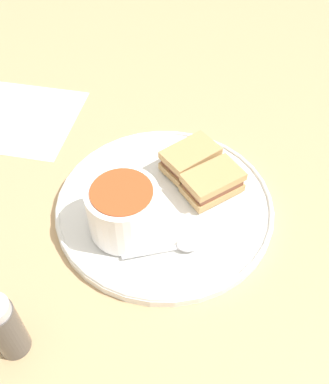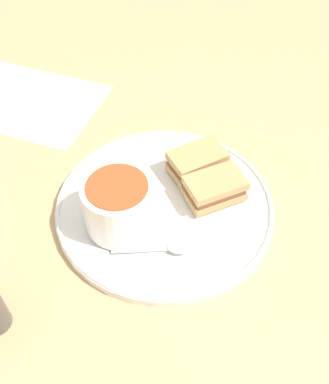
% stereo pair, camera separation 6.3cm
% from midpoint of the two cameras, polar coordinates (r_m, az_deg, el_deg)
% --- Properties ---
extents(ground_plane, '(2.40, 2.40, 0.00)m').
position_cam_midpoint_polar(ground_plane, '(0.66, -2.73, -2.35)').
color(ground_plane, tan).
extents(plate, '(0.31, 0.31, 0.02)m').
position_cam_midpoint_polar(plate, '(0.65, -2.76, -1.86)').
color(plate, white).
rests_on(plate, ground_plane).
extents(soup_bowl, '(0.10, 0.10, 0.07)m').
position_cam_midpoint_polar(soup_bowl, '(0.59, -8.28, -2.43)').
color(soup_bowl, white).
rests_on(soup_bowl, plate).
extents(spoon, '(0.08, 0.09, 0.01)m').
position_cam_midpoint_polar(spoon, '(0.59, -0.62, -6.96)').
color(spoon, silver).
rests_on(spoon, plate).
extents(sandwich_half_near, '(0.10, 0.09, 0.04)m').
position_cam_midpoint_polar(sandwich_half_near, '(0.65, 3.38, 1.04)').
color(sandwich_half_near, tan).
rests_on(sandwich_half_near, plate).
extents(sandwich_half_far, '(0.10, 0.08, 0.04)m').
position_cam_midpoint_polar(sandwich_half_far, '(0.68, 0.94, 4.00)').
color(sandwich_half_far, tan).
rests_on(sandwich_half_far, plate).
extents(salt_shaker, '(0.04, 0.04, 0.10)m').
position_cam_midpoint_polar(salt_shaker, '(0.55, -22.85, -15.82)').
color(salt_shaker, '#4C4742').
rests_on(salt_shaker, ground_plane).
extents(menu_sheet, '(0.26, 0.32, 0.00)m').
position_cam_midpoint_polar(menu_sheet, '(0.87, -22.13, 8.95)').
color(menu_sheet, white).
rests_on(menu_sheet, ground_plane).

